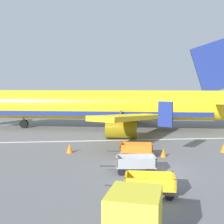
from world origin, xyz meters
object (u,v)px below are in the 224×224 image
object	(u,v)px
baggage_cart_second_in_row	(135,164)
traffic_cone_mid_apron	(223,148)
baggage_cart_nearest	(149,184)
traffic_cone_by_carts	(70,148)
service_truck_beside_carts	(149,223)
traffic_cone_near_plane	(163,153)
airplane	(110,105)
baggage_cart_third_in_row	(136,149)

from	to	relation	value
baggage_cart_second_in_row	traffic_cone_mid_apron	distance (m)	9.78
baggage_cart_nearest	traffic_cone_mid_apron	size ratio (longest dim) A/B	5.36
baggage_cart_nearest	traffic_cone_by_carts	size ratio (longest dim) A/B	4.95
traffic_cone_mid_apron	service_truck_beside_carts	bearing A→B (deg)	-124.74
traffic_cone_near_plane	traffic_cone_mid_apron	size ratio (longest dim) A/B	0.94
airplane	baggage_cart_third_in_row	bearing A→B (deg)	-87.98
airplane	baggage_cart_nearest	world-z (taller)	airplane
airplane	service_truck_beside_carts	bearing A→B (deg)	-93.17
baggage_cart_second_in_row	baggage_cart_third_in_row	distance (m)	4.13
baggage_cart_nearest	traffic_cone_mid_apron	world-z (taller)	baggage_cart_nearest
traffic_cone_by_carts	baggage_cart_nearest	bearing A→B (deg)	-66.25
traffic_cone_near_plane	baggage_cart_second_in_row	bearing A→B (deg)	-127.00
service_truck_beside_carts	airplane	bearing A→B (deg)	86.83
baggage_cart_third_in_row	traffic_cone_by_carts	world-z (taller)	baggage_cart_third_in_row
baggage_cart_nearest	traffic_cone_by_carts	xyz separation A→B (m)	(-4.40, 9.99, -0.24)
service_truck_beside_carts	traffic_cone_mid_apron	world-z (taller)	service_truck_beside_carts
airplane	traffic_cone_mid_apron	world-z (taller)	airplane
traffic_cone_by_carts	airplane	bearing A→B (deg)	69.81
baggage_cart_third_in_row	baggage_cart_nearest	bearing A→B (deg)	-95.97
airplane	baggage_cart_nearest	distance (m)	22.91
baggage_cart_third_in_row	service_truck_beside_carts	world-z (taller)	service_truck_beside_carts
airplane	traffic_cone_by_carts	bearing A→B (deg)	-110.19
baggage_cart_nearest	service_truck_beside_carts	size ratio (longest dim) A/B	0.76
baggage_cart_third_in_row	traffic_cone_mid_apron	world-z (taller)	baggage_cart_third_in_row
service_truck_beside_carts	baggage_cart_nearest	bearing A→B (deg)	76.42
baggage_cart_nearest	service_truck_beside_carts	bearing A→B (deg)	-103.58
baggage_cart_nearest	baggage_cart_second_in_row	xyz separation A→B (m)	(0.01, 3.86, 0.00)
airplane	baggage_cart_nearest	xyz separation A→B (m)	(-0.30, -22.77, -2.45)
baggage_cart_nearest	traffic_cone_near_plane	xyz separation A→B (m)	(2.98, 7.80, -0.28)
service_truck_beside_carts	traffic_cone_mid_apron	distance (m)	17.00
traffic_cone_near_plane	baggage_cart_nearest	bearing A→B (deg)	-110.89
baggage_cart_nearest	baggage_cart_second_in_row	size ratio (longest dim) A/B	1.01
airplane	baggage_cart_third_in_row	distance (m)	15.07
baggage_cart_second_in_row	baggage_cart_third_in_row	xyz separation A→B (m)	(0.82, 4.05, 0.00)
airplane	traffic_cone_near_plane	world-z (taller)	airplane
baggage_cart_second_in_row	traffic_cone_near_plane	xyz separation A→B (m)	(2.97, 3.94, -0.28)
airplane	baggage_cart_second_in_row	xyz separation A→B (m)	(-0.30, -18.91, -2.45)
baggage_cart_nearest	service_truck_beside_carts	distance (m)	5.31
airplane	baggage_cart_second_in_row	world-z (taller)	airplane
traffic_cone_near_plane	baggage_cart_third_in_row	bearing A→B (deg)	177.00
airplane	traffic_cone_near_plane	distance (m)	15.45
baggage_cart_second_in_row	traffic_cone_mid_apron	size ratio (longest dim) A/B	5.32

